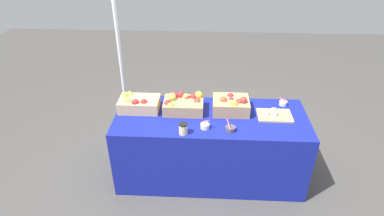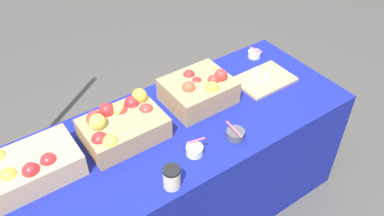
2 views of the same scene
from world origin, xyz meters
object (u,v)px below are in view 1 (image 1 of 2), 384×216
object	(u,v)px
coffee_cup	(183,129)
tent_pole	(119,47)
sample_bowl_far	(230,128)
apple_crate_left	(138,103)
cutting_board_front	(274,115)
sample_bowl_near	(283,103)
apple_crate_right	(231,105)
apple_crate_middle	(183,104)
sample_bowl_mid	(205,126)

from	to	relation	value
coffee_cup	tent_pole	world-z (taller)	tent_pole
sample_bowl_far	coffee_cup	xyz separation A→B (m)	(-0.43, -0.07, 0.03)
apple_crate_left	tent_pole	distance (m)	0.82
cutting_board_front	apple_crate_left	bearing A→B (deg)	177.46
sample_bowl_near	apple_crate_right	bearing A→B (deg)	-164.53
apple_crate_middle	sample_bowl_near	world-z (taller)	apple_crate_middle
apple_crate_left	sample_bowl_far	distance (m)	0.97
cutting_board_front	coffee_cup	size ratio (longest dim) A/B	3.06
apple_crate_right	cutting_board_front	xyz separation A→B (m)	(0.42, -0.07, -0.06)
apple_crate_right	tent_pole	world-z (taller)	tent_pole
apple_crate_left	apple_crate_right	size ratio (longest dim) A/B	1.12
apple_crate_left	sample_bowl_far	world-z (taller)	apple_crate_left
tent_pole	coffee_cup	bearing A→B (deg)	-53.06
apple_crate_middle	cutting_board_front	xyz separation A→B (m)	(0.90, -0.06, -0.07)
sample_bowl_near	sample_bowl_mid	world-z (taller)	sample_bowl_mid
apple_crate_middle	apple_crate_right	size ratio (longest dim) A/B	1.10
sample_bowl_far	coffee_cup	world-z (taller)	coffee_cup
apple_crate_right	sample_bowl_mid	size ratio (longest dim) A/B	3.31
coffee_cup	sample_bowl_mid	bearing A→B (deg)	27.16
cutting_board_front	coffee_cup	bearing A→B (deg)	-158.56
apple_crate_left	sample_bowl_far	size ratio (longest dim) A/B	3.96
sample_bowl_mid	cutting_board_front	bearing A→B (deg)	19.70
cutting_board_front	sample_bowl_near	world-z (taller)	sample_bowl_near
apple_crate_left	apple_crate_right	xyz separation A→B (m)	(0.94, 0.01, 0.01)
sample_bowl_mid	apple_crate_middle	bearing A→B (deg)	126.19
apple_crate_middle	apple_crate_right	distance (m)	0.48
apple_crate_left	tent_pole	bearing A→B (deg)	115.77
sample_bowl_near	sample_bowl_far	world-z (taller)	sample_bowl_far
cutting_board_front	sample_bowl_mid	world-z (taller)	sample_bowl_mid
apple_crate_middle	coffee_cup	xyz separation A→B (m)	(0.03, -0.41, -0.02)
sample_bowl_near	sample_bowl_far	distance (m)	0.76
sample_bowl_far	coffee_cup	distance (m)	0.44
sample_bowl_mid	tent_pole	distance (m)	1.45
apple_crate_right	sample_bowl_far	world-z (taller)	apple_crate_right
sample_bowl_near	tent_pole	bearing A→B (deg)	164.34
apple_crate_middle	tent_pole	distance (m)	1.08
apple_crate_left	sample_bowl_far	xyz separation A→B (m)	(0.91, -0.33, -0.05)
apple_crate_middle	coffee_cup	bearing A→B (deg)	-85.89
apple_crate_right	sample_bowl_near	distance (m)	0.57
cutting_board_front	sample_bowl_mid	distance (m)	0.72
apple_crate_right	sample_bowl_mid	bearing A→B (deg)	-128.72
sample_bowl_far	tent_pole	world-z (taller)	tent_pole
apple_crate_middle	sample_bowl_mid	size ratio (longest dim) A/B	3.65
apple_crate_middle	cutting_board_front	size ratio (longest dim) A/B	1.18
apple_crate_right	cutting_board_front	size ratio (longest dim) A/B	1.07
apple_crate_left	sample_bowl_near	distance (m)	1.50
apple_crate_left	apple_crate_right	distance (m)	0.94
apple_crate_left	apple_crate_right	bearing A→B (deg)	0.87
apple_crate_left	sample_bowl_near	bearing A→B (deg)	6.41
cutting_board_front	sample_bowl_near	xyz separation A→B (m)	(0.13, 0.23, 0.01)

